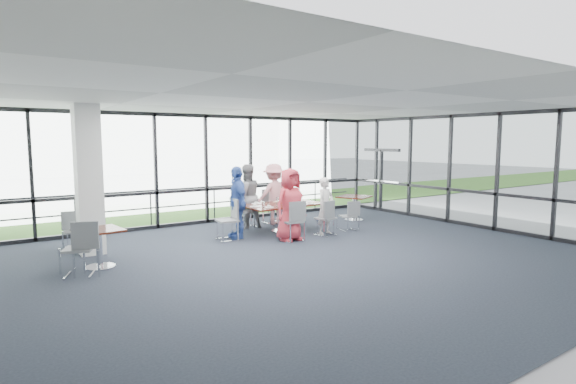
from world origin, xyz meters
TOP-DOWN VIEW (x-y plane):
  - floor at (0.00, 0.00)m, footprint 12.00×10.00m
  - ceiling at (0.00, 0.00)m, footprint 12.00×10.00m
  - curtain_wall_back at (0.00, 5.00)m, footprint 12.00×0.10m
  - curtain_wall_right at (6.00, 0.00)m, footprint 0.10×10.00m
  - exit_door at (6.00, 3.75)m, footprint 0.12×1.60m
  - structural_column at (-3.60, 3.00)m, footprint 0.50×0.50m
  - apron at (0.00, 10.00)m, footprint 80.00×70.00m
  - grass_strip at (0.00, 8.00)m, footprint 80.00×5.00m
  - hangar_main at (4.00, 32.00)m, footprint 24.00×10.00m
  - guard_rail at (0.00, 5.60)m, footprint 12.00×0.06m
  - main_table at (1.11, 2.66)m, footprint 2.24×1.33m
  - side_table_left at (-3.70, 1.74)m, footprint 0.90×0.90m
  - side_table_right at (3.90, 2.84)m, footprint 1.14×1.14m
  - diner_near_left at (0.68, 1.63)m, footprint 0.93×0.66m
  - diner_near_right at (1.88, 1.74)m, footprint 0.61×0.50m
  - diner_far_left at (0.58, 3.62)m, footprint 0.89×0.57m
  - diner_far_right at (1.52, 3.68)m, footprint 1.16×0.61m
  - diner_end at (-0.24, 2.64)m, footprint 0.76×1.14m
  - chair_main_nl at (0.70, 1.58)m, footprint 0.51×0.51m
  - chair_main_nr at (1.76, 1.59)m, footprint 0.52×0.52m
  - chair_main_fl at (0.62, 3.65)m, footprint 0.57×0.57m
  - chair_main_fr at (1.56, 3.83)m, footprint 0.48×0.48m
  - chair_main_end at (-0.59, 2.50)m, footprint 0.54×0.54m
  - chair_spare_la at (-4.12, 1.39)m, footprint 0.63×0.63m
  - chair_spare_lb at (-3.86, 3.59)m, footprint 0.45×0.45m
  - chair_spare_r at (2.66, 1.73)m, footprint 0.48×0.48m
  - plate_nl at (0.48, 2.28)m, footprint 0.23×0.23m
  - plate_nr at (1.78, 2.29)m, footprint 0.24×0.24m
  - plate_fl at (0.57, 3.05)m, footprint 0.27×0.27m
  - plate_fr at (1.61, 3.07)m, footprint 0.25×0.25m
  - plate_end at (0.26, 2.60)m, footprint 0.27×0.27m
  - tumbler_a at (0.82, 2.31)m, footprint 0.07×0.07m
  - tumbler_b at (1.47, 2.45)m, footprint 0.07×0.07m
  - tumbler_c at (1.15, 2.92)m, footprint 0.07×0.07m
  - tumbler_d at (0.38, 2.39)m, footprint 0.07×0.07m
  - menu_a at (1.01, 2.17)m, footprint 0.34×0.32m
  - menu_b at (2.07, 2.43)m, footprint 0.34×0.27m
  - menu_c at (1.31, 3.11)m, footprint 0.37×0.35m
  - condiment_caddy at (1.19, 2.73)m, footprint 0.10×0.07m
  - ketchup_bottle at (1.10, 2.67)m, footprint 0.06×0.06m
  - green_bottle at (1.16, 2.67)m, footprint 0.05×0.05m

SIDE VIEW (x-z plane):
  - apron at x=0.00m, z-range -0.03..-0.01m
  - floor at x=0.00m, z-range -0.02..0.00m
  - grass_strip at x=0.00m, z-range 0.01..0.01m
  - chair_spare_r at x=2.66m, z-range 0.00..0.80m
  - chair_spare_lb at x=-3.86m, z-range 0.00..0.83m
  - chair_main_nr at x=1.76m, z-range 0.00..0.90m
  - chair_main_fl at x=0.62m, z-range 0.00..0.94m
  - chair_main_nl at x=0.70m, z-range 0.00..0.96m
  - chair_main_fr at x=1.56m, z-range 0.00..0.97m
  - chair_main_end at x=-0.59m, z-range 0.00..0.99m
  - chair_spare_la at x=-4.12m, z-range 0.00..0.99m
  - guard_rail at x=0.00m, z-range 0.47..0.53m
  - side_table_left at x=-3.70m, z-range 0.25..1.00m
  - side_table_right at x=3.90m, z-range 0.26..1.01m
  - main_table at x=1.11m, z-range 0.27..1.02m
  - diner_near_right at x=1.88m, z-range 0.00..1.49m
  - menu_a at x=1.01m, z-range 0.75..0.75m
  - menu_b at x=2.07m, z-range 0.75..0.75m
  - menu_c at x=1.31m, z-range 0.75..0.75m
  - plate_nl at x=0.48m, z-range 0.75..0.76m
  - plate_nr at x=1.78m, z-range 0.75..0.76m
  - plate_fl at x=0.57m, z-range 0.75..0.76m
  - plate_fr at x=1.61m, z-range 0.75..0.76m
  - plate_end at x=0.26m, z-range 0.75..0.76m
  - condiment_caddy at x=1.19m, z-range 0.75..0.79m
  - tumbler_a at x=0.82m, z-range 0.75..0.89m
  - tumbler_b at x=1.47m, z-range 0.75..0.90m
  - tumbler_c at x=1.15m, z-range 0.75..0.90m
  - tumbler_d at x=0.38m, z-range 0.75..0.90m
  - ketchup_bottle at x=1.10m, z-range 0.75..0.93m
  - green_bottle at x=1.16m, z-range 0.75..0.95m
  - diner_near_left at x=0.68m, z-range 0.00..1.77m
  - diner_far_right at x=1.52m, z-range 0.00..1.77m
  - diner_far_left at x=0.58m, z-range 0.00..1.79m
  - diner_end at x=-0.24m, z-range 0.00..1.81m
  - exit_door at x=6.00m, z-range 0.00..2.10m
  - curtain_wall_back at x=0.00m, z-range 0.00..3.20m
  - curtain_wall_right at x=6.00m, z-range 0.00..3.20m
  - structural_column at x=-3.60m, z-range 0.00..3.20m
  - hangar_main at x=4.00m, z-range 0.00..6.00m
  - ceiling at x=0.00m, z-range 3.18..3.22m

